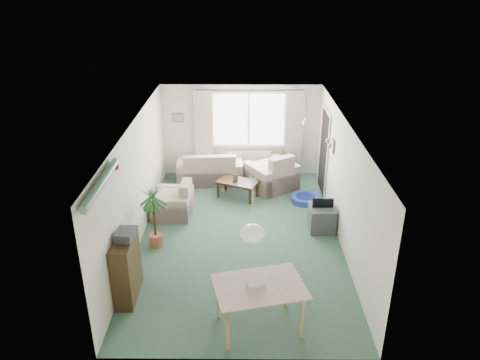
{
  "coord_description": "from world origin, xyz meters",
  "views": [
    {
      "loc": [
        0.06,
        -8.18,
        5.02
      ],
      "look_at": [
        0.0,
        0.3,
        1.15
      ],
      "focal_mm": 35.0,
      "sensor_mm": 36.0,
      "label": 1
    }
  ],
  "objects_px": {
    "sofa": "(210,166)",
    "dining_table": "(259,307)",
    "armchair_corner": "(271,170)",
    "coffee_table": "(238,189)",
    "bookshelf": "(127,268)",
    "houseplant": "(154,216)",
    "tv_cube": "(322,218)",
    "armchair_left": "(172,198)",
    "pet_bed": "(305,199)"
  },
  "relations": [
    {
      "from": "bookshelf",
      "to": "armchair_left",
      "type": "bearing_deg",
      "value": 82.22
    },
    {
      "from": "bookshelf",
      "to": "houseplant",
      "type": "relative_size",
      "value": 0.82
    },
    {
      "from": "sofa",
      "to": "armchair_corner",
      "type": "xyz_separation_m",
      "value": [
        1.55,
        -0.36,
        0.06
      ]
    },
    {
      "from": "sofa",
      "to": "armchair_left",
      "type": "height_order",
      "value": "sofa"
    },
    {
      "from": "armchair_corner",
      "to": "coffee_table",
      "type": "relative_size",
      "value": 1.13
    },
    {
      "from": "houseplant",
      "to": "dining_table",
      "type": "distance_m",
      "value": 3.02
    },
    {
      "from": "coffee_table",
      "to": "pet_bed",
      "type": "relative_size",
      "value": 1.39
    },
    {
      "from": "armchair_left",
      "to": "coffee_table",
      "type": "xyz_separation_m",
      "value": [
        1.43,
        0.87,
        -0.18
      ]
    },
    {
      "from": "sofa",
      "to": "pet_bed",
      "type": "bearing_deg",
      "value": 149.66
    },
    {
      "from": "armchair_corner",
      "to": "tv_cube",
      "type": "xyz_separation_m",
      "value": [
        0.94,
        -2.04,
        -0.21
      ]
    },
    {
      "from": "coffee_table",
      "to": "dining_table",
      "type": "relative_size",
      "value": 0.77
    },
    {
      "from": "coffee_table",
      "to": "bookshelf",
      "type": "relative_size",
      "value": 0.85
    },
    {
      "from": "sofa",
      "to": "armchair_corner",
      "type": "relative_size",
      "value": 1.57
    },
    {
      "from": "houseplant",
      "to": "tv_cube",
      "type": "xyz_separation_m",
      "value": [
        3.35,
        0.66,
        -0.41
      ]
    },
    {
      "from": "dining_table",
      "to": "pet_bed",
      "type": "relative_size",
      "value": 1.8
    },
    {
      "from": "bookshelf",
      "to": "houseplant",
      "type": "distance_m",
      "value": 1.55
    },
    {
      "from": "sofa",
      "to": "armchair_corner",
      "type": "bearing_deg",
      "value": 162.43
    },
    {
      "from": "armchair_left",
      "to": "houseplant",
      "type": "height_order",
      "value": "houseplant"
    },
    {
      "from": "houseplant",
      "to": "pet_bed",
      "type": "distance_m",
      "value": 3.77
    },
    {
      "from": "armchair_corner",
      "to": "bookshelf",
      "type": "bearing_deg",
      "value": 25.8
    },
    {
      "from": "houseplant",
      "to": "pet_bed",
      "type": "bearing_deg",
      "value": 31.33
    },
    {
      "from": "sofa",
      "to": "dining_table",
      "type": "relative_size",
      "value": 1.36
    },
    {
      "from": "pet_bed",
      "to": "dining_table",
      "type": "bearing_deg",
      "value": -106.14
    },
    {
      "from": "sofa",
      "to": "tv_cube",
      "type": "bearing_deg",
      "value": 131.7
    },
    {
      "from": "armchair_left",
      "to": "bookshelf",
      "type": "xyz_separation_m",
      "value": [
        -0.34,
        -2.83,
        0.15
      ]
    },
    {
      "from": "armchair_corner",
      "to": "armchair_left",
      "type": "height_order",
      "value": "armchair_corner"
    },
    {
      "from": "coffee_table",
      "to": "pet_bed",
      "type": "xyz_separation_m",
      "value": [
        1.6,
        -0.23,
        -0.14
      ]
    },
    {
      "from": "armchair_left",
      "to": "coffee_table",
      "type": "height_order",
      "value": "armchair_left"
    },
    {
      "from": "armchair_left",
      "to": "tv_cube",
      "type": "bearing_deg",
      "value": 82.22
    },
    {
      "from": "sofa",
      "to": "houseplant",
      "type": "bearing_deg",
      "value": 69.97
    },
    {
      "from": "armchair_corner",
      "to": "armchair_left",
      "type": "bearing_deg",
      "value": -0.76
    },
    {
      "from": "sofa",
      "to": "dining_table",
      "type": "xyz_separation_m",
      "value": [
        1.09,
        -5.35,
        -0.03
      ]
    },
    {
      "from": "tv_cube",
      "to": "bookshelf",
      "type": "bearing_deg",
      "value": -148.93
    },
    {
      "from": "dining_table",
      "to": "tv_cube",
      "type": "relative_size",
      "value": 2.12
    },
    {
      "from": "sofa",
      "to": "pet_bed",
      "type": "height_order",
      "value": "sofa"
    },
    {
      "from": "houseplant",
      "to": "tv_cube",
      "type": "height_order",
      "value": "houseplant"
    },
    {
      "from": "pet_bed",
      "to": "bookshelf",
      "type": "bearing_deg",
      "value": -134.16
    },
    {
      "from": "sofa",
      "to": "armchair_left",
      "type": "relative_size",
      "value": 1.87
    },
    {
      "from": "bookshelf",
      "to": "houseplant",
      "type": "bearing_deg",
      "value": 82.01
    },
    {
      "from": "coffee_table",
      "to": "tv_cube",
      "type": "distance_m",
      "value": 2.32
    },
    {
      "from": "bookshelf",
      "to": "coffee_table",
      "type": "bearing_deg",
      "value": 63.45
    },
    {
      "from": "houseplant",
      "to": "sofa",
      "type": "bearing_deg",
      "value": 74.28
    },
    {
      "from": "sofa",
      "to": "houseplant",
      "type": "relative_size",
      "value": 1.23
    },
    {
      "from": "armchair_left",
      "to": "dining_table",
      "type": "bearing_deg",
      "value": 30.15
    },
    {
      "from": "houseplant",
      "to": "dining_table",
      "type": "relative_size",
      "value": 1.11
    },
    {
      "from": "armchair_left",
      "to": "houseplant",
      "type": "xyz_separation_m",
      "value": [
        -0.15,
        -1.29,
        0.28
      ]
    },
    {
      "from": "dining_table",
      "to": "pet_bed",
      "type": "height_order",
      "value": "dining_table"
    },
    {
      "from": "bookshelf",
      "to": "pet_bed",
      "type": "distance_m",
      "value": 4.86
    },
    {
      "from": "houseplant",
      "to": "armchair_left",
      "type": "bearing_deg",
      "value": 83.39
    },
    {
      "from": "houseplant",
      "to": "dining_table",
      "type": "bearing_deg",
      "value": -49.46
    }
  ]
}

